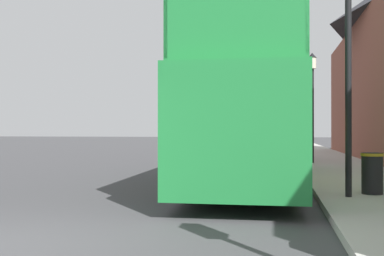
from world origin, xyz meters
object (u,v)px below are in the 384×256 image
lamp_post_third (297,97)px  lamp_post_second (312,87)px  tour_bus (246,122)px  lamp_post_nearest (348,25)px  litter_bin (372,172)px  parked_car_ahead_of_bus (269,147)px

lamp_post_third → lamp_post_second: bearing=-88.8°
tour_bus → lamp_post_third: 16.55m
lamp_post_second → lamp_post_nearest: bearing=-90.2°
lamp_post_nearest → lamp_post_third: (-0.16, 19.46, -0.06)m
tour_bus → lamp_post_nearest: 4.36m
tour_bus → litter_bin: size_ratio=12.13×
lamp_post_second → lamp_post_third: 9.74m
parked_car_ahead_of_bus → litter_bin: 11.37m
parked_car_ahead_of_bus → litter_bin: parked_car_ahead_of_bus is taller
tour_bus → lamp_post_nearest: (2.31, -3.16, 1.93)m
tour_bus → parked_car_ahead_of_bus: tour_bus is taller
litter_bin → lamp_post_third: bearing=92.2°
lamp_post_second → litter_bin: (0.53, -9.20, -2.73)m
lamp_post_nearest → lamp_post_second: size_ratio=1.12×
lamp_post_nearest → lamp_post_second: lamp_post_nearest is taller
lamp_post_nearest → litter_bin: bearing=43.2°
lamp_post_third → litter_bin: lamp_post_third is taller
parked_car_ahead_of_bus → lamp_post_third: (1.60, 7.80, 2.92)m
lamp_post_second → litter_bin: 9.61m
parked_car_ahead_of_bus → litter_bin: bearing=-79.4°
lamp_post_nearest → tour_bus: bearing=126.1°
lamp_post_second → litter_bin: size_ratio=5.21×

